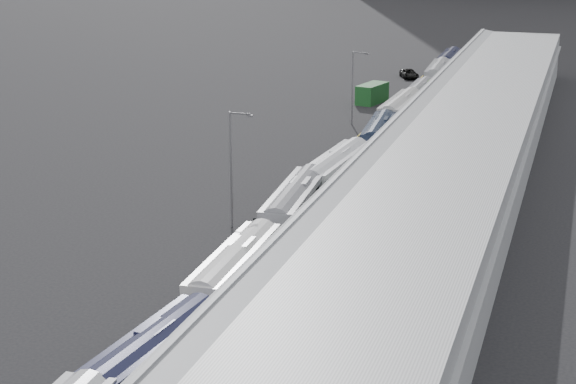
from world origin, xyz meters
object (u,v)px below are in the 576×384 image
at_px(street_lamp_near, 233,162).
at_px(bus_6, 400,115).
at_px(bus_1, 144,376).
at_px(bus_2, 235,279).
at_px(street_lamp_far, 354,83).
at_px(suv, 409,74).
at_px(bus_4, 335,177).
at_px(bus_5, 379,139).
at_px(bus_3, 295,212).
at_px(bus_9, 449,64).
at_px(bus_7, 419,99).
at_px(shipping_container, 372,93).
at_px(bus_8, 438,78).

bearing_deg(street_lamp_near, bus_6, 81.98).
height_order(bus_1, bus_2, bus_1).
distance_m(street_lamp_far, suv, 36.21).
distance_m(bus_4, bus_5, 17.24).
height_order(bus_4, suv, bus_4).
distance_m(bus_5, street_lamp_near, 29.97).
xyz_separation_m(bus_3, bus_6, (0.67, 41.54, -0.06)).
xyz_separation_m(bus_6, bus_9, (-0.37, 43.34, -0.17)).
bearing_deg(bus_4, bus_1, -85.60).
xyz_separation_m(bus_7, bus_9, (-0.56, 31.60, -0.00)).
height_order(bus_3, suv, bus_3).
height_order(bus_5, shipping_container, bus_5).
xyz_separation_m(bus_7, street_lamp_far, (-6.09, -11.62, 3.74)).
height_order(bus_7, suv, bus_7).
bearing_deg(suv, street_lamp_near, -112.39).
height_order(bus_5, street_lamp_far, street_lamp_far).
bearing_deg(bus_2, bus_9, 88.35).
distance_m(bus_1, bus_9, 114.89).
bearing_deg(bus_9, bus_7, -89.66).
bearing_deg(street_lamp_near, bus_5, 78.21).
bearing_deg(bus_1, bus_3, 97.23).
height_order(bus_9, street_lamp_far, street_lamp_far).
height_order(bus_4, bus_9, bus_4).
height_order(shipping_container, suv, shipping_container).
bearing_deg(street_lamp_far, bus_4, -79.43).
xyz_separation_m(bus_6, street_lamp_near, (-5.91, -41.93, 3.98)).
bearing_deg(bus_2, shipping_container, 93.49).
bearing_deg(bus_6, bus_7, 90.83).
bearing_deg(bus_8, street_lamp_near, -97.39).
height_order(bus_3, bus_5, bus_3).
bearing_deg(bus_1, street_lamp_near, 107.22).
xyz_separation_m(bus_5, bus_7, (0.03, 24.62, -0.04)).
bearing_deg(shipping_container, bus_3, -70.19).
relative_size(bus_3, bus_5, 1.12).
distance_m(bus_7, bus_8, 16.60).
relative_size(bus_1, suv, 2.66).
xyz_separation_m(bus_1, bus_2, (-0.33, 14.74, -0.02)).
relative_size(bus_7, suv, 2.37).
bearing_deg(bus_2, street_lamp_near, 109.12).
distance_m(bus_2, bus_4, 26.70).
height_order(bus_2, bus_4, bus_4).
distance_m(bus_2, street_lamp_far, 57.32).
height_order(bus_6, bus_7, bus_6).
distance_m(bus_7, suv, 25.00).
distance_m(bus_5, bus_8, 41.22).
bearing_deg(bus_5, bus_7, 85.09).
height_order(bus_1, bus_6, bus_6).
bearing_deg(street_lamp_far, bus_6, -1.24).
height_order(bus_8, street_lamp_far, street_lamp_far).
xyz_separation_m(street_lamp_far, shipping_container, (-0.86, 14.35, -3.90)).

